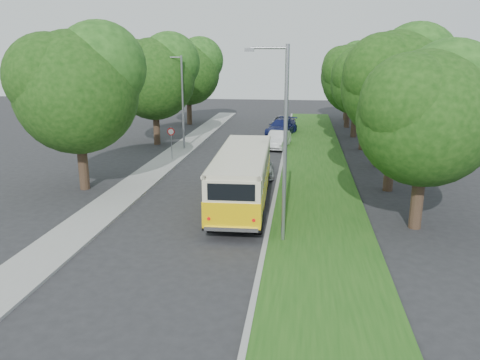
# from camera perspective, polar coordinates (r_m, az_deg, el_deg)

# --- Properties ---
(ground) EXTENTS (120.00, 120.00, 0.00)m
(ground) POSITION_cam_1_polar(r_m,az_deg,el_deg) (22.69, -5.43, -4.59)
(ground) COLOR #262628
(ground) RESTS_ON ground
(curb) EXTENTS (0.20, 70.00, 0.15)m
(curb) POSITION_cam_1_polar(r_m,az_deg,el_deg) (26.91, 4.45, -1.21)
(curb) COLOR gray
(curb) RESTS_ON ground
(grass_verge) EXTENTS (4.50, 70.00, 0.13)m
(grass_verge) POSITION_cam_1_polar(r_m,az_deg,el_deg) (26.90, 9.45, -1.41)
(grass_verge) COLOR #1E4F15
(grass_verge) RESTS_ON ground
(sidewalk) EXTENTS (2.20, 70.00, 0.12)m
(sidewalk) POSITION_cam_1_polar(r_m,az_deg,el_deg) (28.58, -12.61, -0.59)
(sidewalk) COLOR gray
(sidewalk) RESTS_ON ground
(treeline) EXTENTS (24.27, 41.91, 9.46)m
(treeline) POSITION_cam_1_polar(r_m,az_deg,el_deg) (38.86, 5.07, 12.58)
(treeline) COLOR #332319
(treeline) RESTS_ON ground
(lamppost_near) EXTENTS (1.71, 0.16, 8.00)m
(lamppost_near) POSITION_cam_1_polar(r_m,az_deg,el_deg) (18.59, 5.26, 4.95)
(lamppost_near) COLOR gray
(lamppost_near) RESTS_ON ground
(lamppost_far) EXTENTS (1.71, 0.16, 7.50)m
(lamppost_far) POSITION_cam_1_polar(r_m,az_deg,el_deg) (38.19, -7.16, 9.76)
(lamppost_far) COLOR gray
(lamppost_far) RESTS_ON ground
(warning_sign) EXTENTS (0.56, 0.10, 2.50)m
(warning_sign) POSITION_cam_1_polar(r_m,az_deg,el_deg) (34.60, -8.38, 5.14)
(warning_sign) COLOR gray
(warning_sign) RESTS_ON ground
(vintage_bus) EXTENTS (2.88, 10.00, 2.95)m
(vintage_bus) POSITION_cam_1_polar(r_m,az_deg,el_deg) (23.83, 0.28, 0.16)
(vintage_bus) COLOR yellow
(vintage_bus) RESTS_ON ground
(car_silver) EXTENTS (2.16, 4.20, 1.37)m
(car_silver) POSITION_cam_1_polar(r_m,az_deg,el_deg) (30.23, 2.43, 1.85)
(car_silver) COLOR silver
(car_silver) RESTS_ON ground
(car_white) EXTENTS (2.13, 4.42, 1.40)m
(car_white) POSITION_cam_1_polar(r_m,az_deg,el_deg) (39.17, 4.65, 4.91)
(car_white) COLOR white
(car_white) RESTS_ON ground
(car_blue) EXTENTS (3.25, 5.65, 1.54)m
(car_blue) POSITION_cam_1_polar(r_m,az_deg,el_deg) (45.48, 5.09, 6.43)
(car_blue) COLOR navy
(car_blue) RESTS_ON ground
(car_grey) EXTENTS (2.73, 5.18, 1.39)m
(car_grey) POSITION_cam_1_polar(r_m,az_deg,el_deg) (48.85, 5.17, 6.94)
(car_grey) COLOR slate
(car_grey) RESTS_ON ground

